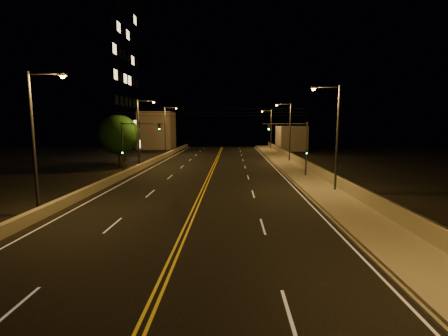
{
  "coord_description": "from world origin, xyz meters",
  "views": [
    {
      "loc": [
        2.67,
        -8.18,
        6.04
      ],
      "look_at": [
        2.0,
        18.0,
        2.5
      ],
      "focal_mm": 26.0,
      "sensor_mm": 36.0,
      "label": 1
    }
  ],
  "objects_px": {
    "building_tower": "(61,68)",
    "tree_0": "(119,135)",
    "streetlight_3": "(270,127)",
    "streetlight_5": "(140,129)",
    "streetlight_6": "(166,128)",
    "streetlight_1": "(334,132)",
    "traffic_signal_left": "(131,143)",
    "streetlight_2": "(288,129)",
    "tree_1": "(124,135)",
    "streetlight_4": "(37,135)",
    "traffic_signal_right": "(298,143)"
  },
  "relations": [
    {
      "from": "tree_0",
      "to": "streetlight_2",
      "type": "bearing_deg",
      "value": 15.99
    },
    {
      "from": "tree_0",
      "to": "building_tower",
      "type": "bearing_deg",
      "value": 135.39
    },
    {
      "from": "building_tower",
      "to": "tree_0",
      "type": "bearing_deg",
      "value": -44.61
    },
    {
      "from": "streetlight_2",
      "to": "tree_0",
      "type": "relative_size",
      "value": 1.27
    },
    {
      "from": "streetlight_4",
      "to": "tree_0",
      "type": "distance_m",
      "value": 24.25
    },
    {
      "from": "streetlight_5",
      "to": "streetlight_6",
      "type": "xyz_separation_m",
      "value": [
        0.0,
        17.74,
        0.0
      ]
    },
    {
      "from": "streetlight_1",
      "to": "traffic_signal_left",
      "type": "bearing_deg",
      "value": 158.44
    },
    {
      "from": "building_tower",
      "to": "streetlight_3",
      "type": "bearing_deg",
      "value": 23.36
    },
    {
      "from": "traffic_signal_left",
      "to": "streetlight_1",
      "type": "bearing_deg",
      "value": -21.56
    },
    {
      "from": "tree_0",
      "to": "streetlight_4",
      "type": "bearing_deg",
      "value": -82.5
    },
    {
      "from": "streetlight_5",
      "to": "tree_0",
      "type": "bearing_deg",
      "value": 172.9
    },
    {
      "from": "streetlight_4",
      "to": "building_tower",
      "type": "height_order",
      "value": "building_tower"
    },
    {
      "from": "traffic_signal_left",
      "to": "tree_0",
      "type": "xyz_separation_m",
      "value": [
        -4.27,
        8.16,
        0.67
      ]
    },
    {
      "from": "streetlight_6",
      "to": "tree_1",
      "type": "xyz_separation_m",
      "value": [
        -4.94,
        -9.7,
        -1.04
      ]
    },
    {
      "from": "streetlight_3",
      "to": "traffic_signal_left",
      "type": "xyz_separation_m",
      "value": [
        -20.35,
        -40.41,
        -1.41
      ]
    },
    {
      "from": "streetlight_2",
      "to": "streetlight_4",
      "type": "height_order",
      "value": "same"
    },
    {
      "from": "streetlight_4",
      "to": "streetlight_1",
      "type": "bearing_deg",
      "value": 20.05
    },
    {
      "from": "streetlight_3",
      "to": "streetlight_5",
      "type": "height_order",
      "value": "same"
    },
    {
      "from": "streetlight_4",
      "to": "streetlight_6",
      "type": "xyz_separation_m",
      "value": [
        0.0,
        41.38,
        0.0
      ]
    },
    {
      "from": "tree_0",
      "to": "tree_1",
      "type": "xyz_separation_m",
      "value": [
        -1.77,
        7.64,
        -0.29
      ]
    },
    {
      "from": "streetlight_2",
      "to": "traffic_signal_left",
      "type": "bearing_deg",
      "value": -143.21
    },
    {
      "from": "traffic_signal_left",
      "to": "tree_1",
      "type": "bearing_deg",
      "value": 110.93
    },
    {
      "from": "streetlight_3",
      "to": "tree_0",
      "type": "distance_m",
      "value": 40.57
    },
    {
      "from": "streetlight_6",
      "to": "tree_1",
      "type": "bearing_deg",
      "value": -116.96
    },
    {
      "from": "traffic_signal_right",
      "to": "tree_1",
      "type": "distance_m",
      "value": 29.48
    },
    {
      "from": "tree_0",
      "to": "traffic_signal_left",
      "type": "bearing_deg",
      "value": -62.39
    },
    {
      "from": "streetlight_4",
      "to": "tree_0",
      "type": "height_order",
      "value": "streetlight_4"
    },
    {
      "from": "streetlight_2",
      "to": "traffic_signal_left",
      "type": "height_order",
      "value": "streetlight_2"
    },
    {
      "from": "streetlight_4",
      "to": "traffic_signal_right",
      "type": "height_order",
      "value": "streetlight_4"
    },
    {
      "from": "traffic_signal_right",
      "to": "streetlight_6",
      "type": "bearing_deg",
      "value": 128.03
    },
    {
      "from": "streetlight_6",
      "to": "traffic_signal_left",
      "type": "bearing_deg",
      "value": -87.51
    },
    {
      "from": "streetlight_3",
      "to": "tree_1",
      "type": "distance_m",
      "value": 36.1
    },
    {
      "from": "tree_1",
      "to": "streetlight_2",
      "type": "bearing_deg",
      "value": -1.27
    },
    {
      "from": "streetlight_1",
      "to": "tree_1",
      "type": "bearing_deg",
      "value": 137.9
    },
    {
      "from": "streetlight_1",
      "to": "streetlight_4",
      "type": "height_order",
      "value": "same"
    },
    {
      "from": "streetlight_3",
      "to": "traffic_signal_right",
      "type": "xyz_separation_m",
      "value": [
        -1.51,
        -40.41,
        -1.41
      ]
    },
    {
      "from": "streetlight_5",
      "to": "tree_0",
      "type": "relative_size",
      "value": 1.27
    },
    {
      "from": "streetlight_4",
      "to": "streetlight_5",
      "type": "distance_m",
      "value": 23.64
    },
    {
      "from": "streetlight_1",
      "to": "streetlight_3",
      "type": "relative_size",
      "value": 1.0
    },
    {
      "from": "streetlight_5",
      "to": "building_tower",
      "type": "distance_m",
      "value": 26.29
    },
    {
      "from": "streetlight_3",
      "to": "tree_0",
      "type": "height_order",
      "value": "streetlight_3"
    },
    {
      "from": "streetlight_5",
      "to": "streetlight_6",
      "type": "distance_m",
      "value": 17.74
    },
    {
      "from": "streetlight_1",
      "to": "streetlight_6",
      "type": "height_order",
      "value": "same"
    },
    {
      "from": "streetlight_5",
      "to": "building_tower",
      "type": "xyz_separation_m",
      "value": [
        -18.4,
        15.43,
        10.71
      ]
    },
    {
      "from": "tree_1",
      "to": "streetlight_1",
      "type": "bearing_deg",
      "value": -42.1
    },
    {
      "from": "streetlight_1",
      "to": "streetlight_4",
      "type": "distance_m",
      "value": 22.84
    },
    {
      "from": "building_tower",
      "to": "tree_0",
      "type": "height_order",
      "value": "building_tower"
    },
    {
      "from": "streetlight_4",
      "to": "tree_0",
      "type": "relative_size",
      "value": 1.27
    },
    {
      "from": "streetlight_1",
      "to": "traffic_signal_right",
      "type": "distance_m",
      "value": 8.3
    },
    {
      "from": "streetlight_1",
      "to": "tree_1",
      "type": "height_order",
      "value": "streetlight_1"
    }
  ]
}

